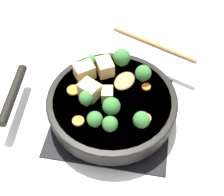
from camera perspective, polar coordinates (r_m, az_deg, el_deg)
name	(u,v)px	position (r m, az deg, el deg)	size (l,w,h in m)	color
ground_plane	(112,116)	(0.85, 0.00, -3.23)	(2.40, 2.40, 0.00)	silver
front_burner_grate	(112,113)	(0.84, 0.00, -2.75)	(0.31, 0.31, 0.03)	black
skillet_pan	(111,103)	(0.80, -0.20, -0.95)	(0.44, 0.33, 0.05)	black
wooden_spoon	(143,58)	(0.87, 5.66, 7.26)	(0.25, 0.25, 0.02)	#A87A4C
tofu_cube_center_large	(89,91)	(0.78, -4.15, 1.35)	(0.05, 0.04, 0.04)	#DBB770
tofu_cube_near_handle	(107,95)	(0.77, -0.93, 0.53)	(0.04, 0.03, 0.03)	#DBB770
tofu_cube_east_chunk	(105,67)	(0.83, -1.32, 5.70)	(0.05, 0.04, 0.04)	#DBB770
tofu_cube_west_chunk	(84,71)	(0.82, -5.07, 4.93)	(0.05, 0.04, 0.04)	#DBB770
broccoli_floret_near_spoon	(111,106)	(0.73, -0.12, -1.53)	(0.04, 0.04, 0.05)	#709956
broccoli_floret_center_top	(91,61)	(0.84, -3.93, 6.71)	(0.03, 0.03, 0.04)	#709956
broccoli_floret_east_rim	(143,73)	(0.81, 5.73, 4.54)	(0.04, 0.04, 0.05)	#709956
broccoli_floret_west_rim	(86,98)	(0.75, -4.73, -0.01)	(0.04, 0.04, 0.04)	#709956
broccoli_floret_north_edge	(122,57)	(0.84, 1.76, 7.45)	(0.05, 0.05, 0.05)	#709956
broccoli_floret_south_cluster	(110,124)	(0.71, -0.38, -4.78)	(0.04, 0.04, 0.04)	#709956
broccoli_floret_mid_floret	(95,119)	(0.72, -3.15, -3.90)	(0.04, 0.04, 0.04)	#709956
broccoli_floret_small_inner	(141,120)	(0.72, 5.41, -4.00)	(0.04, 0.04, 0.05)	#709956
carrot_slice_orange_thin	(146,87)	(0.81, 6.27, 2.04)	(0.02, 0.02, 0.01)	orange
carrot_slice_near_center	(145,118)	(0.75, 6.02, -3.72)	(0.03, 0.03, 0.01)	orange
carrot_slice_edge_slice	(73,90)	(0.80, -7.08, 1.44)	(0.03, 0.03, 0.01)	orange
carrot_slice_under_broccoli	(78,121)	(0.74, -6.20, -4.20)	(0.03, 0.03, 0.01)	orange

